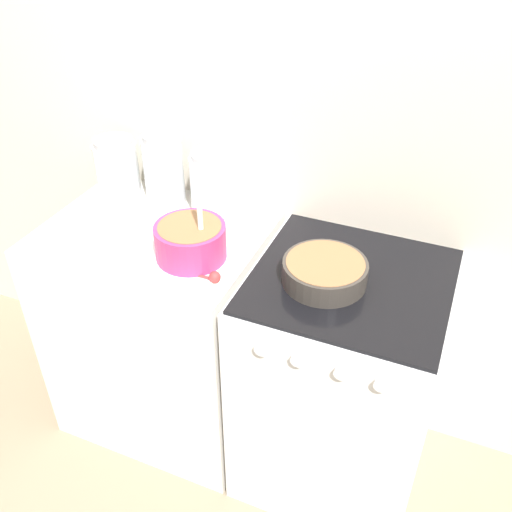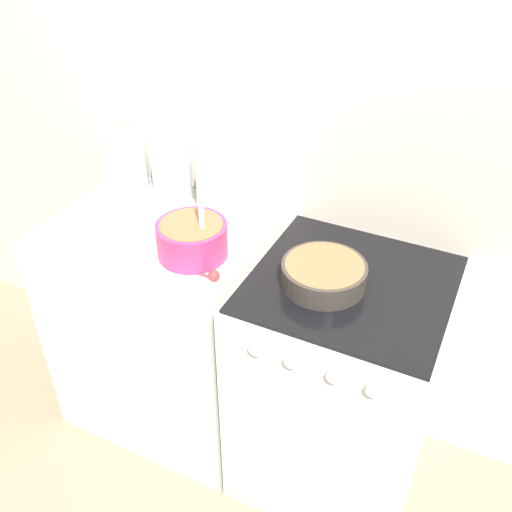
{
  "view_description": "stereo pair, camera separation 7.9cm",
  "coord_description": "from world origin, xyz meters",
  "px_view_note": "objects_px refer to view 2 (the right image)",
  "views": [
    {
      "loc": [
        0.57,
        -1.06,
        1.92
      ],
      "look_at": [
        0.04,
        0.23,
        0.93
      ],
      "focal_mm": 40.0,
      "sensor_mm": 36.0,
      "label": 1
    },
    {
      "loc": [
        0.65,
        -1.02,
        1.92
      ],
      "look_at": [
        0.04,
        0.23,
        0.93
      ],
      "focal_mm": 40.0,
      "sensor_mm": 36.0,
      "label": 2
    }
  ],
  "objects_px": {
    "stove": "(339,384)",
    "storage_jar_right": "(221,187)",
    "baking_pan": "(324,274)",
    "mixing_bowl": "(192,238)",
    "storage_jar_left": "(126,166)",
    "tin_can": "(108,231)",
    "storage_jar_middle": "(172,171)"
  },
  "relations": [
    {
      "from": "stove",
      "to": "storage_jar_right",
      "type": "xyz_separation_m",
      "value": [
        -0.54,
        0.19,
        0.54
      ]
    },
    {
      "from": "baking_pan",
      "to": "storage_jar_right",
      "type": "distance_m",
      "value": 0.53
    },
    {
      "from": "mixing_bowl",
      "to": "storage_jar_left",
      "type": "distance_m",
      "value": 0.53
    },
    {
      "from": "tin_can",
      "to": "storage_jar_left",
      "type": "bearing_deg",
      "value": 116.76
    },
    {
      "from": "tin_can",
      "to": "storage_jar_middle",
      "type": "bearing_deg",
      "value": 85.18
    },
    {
      "from": "stove",
      "to": "tin_can",
      "type": "height_order",
      "value": "tin_can"
    },
    {
      "from": "mixing_bowl",
      "to": "storage_jar_middle",
      "type": "bearing_deg",
      "value": 131.98
    },
    {
      "from": "storage_jar_middle",
      "to": "storage_jar_right",
      "type": "xyz_separation_m",
      "value": [
        0.2,
        0.0,
        -0.01
      ]
    },
    {
      "from": "mixing_bowl",
      "to": "storage_jar_right",
      "type": "relative_size",
      "value": 1.11
    },
    {
      "from": "mixing_bowl",
      "to": "storage_jar_left",
      "type": "xyz_separation_m",
      "value": [
        -0.45,
        0.28,
        0.02
      ]
    },
    {
      "from": "storage_jar_right",
      "to": "storage_jar_left",
      "type": "bearing_deg",
      "value": -180.0
    },
    {
      "from": "stove",
      "to": "storage_jar_right",
      "type": "height_order",
      "value": "storage_jar_right"
    },
    {
      "from": "baking_pan",
      "to": "tin_can",
      "type": "xyz_separation_m",
      "value": [
        -0.7,
        -0.11,
        0.01
      ]
    },
    {
      "from": "storage_jar_right",
      "to": "tin_can",
      "type": "distance_m",
      "value": 0.41
    },
    {
      "from": "baking_pan",
      "to": "stove",
      "type": "bearing_deg",
      "value": 31.93
    },
    {
      "from": "stove",
      "to": "baking_pan",
      "type": "bearing_deg",
      "value": -148.07
    },
    {
      "from": "baking_pan",
      "to": "tin_can",
      "type": "distance_m",
      "value": 0.7
    },
    {
      "from": "stove",
      "to": "storage_jar_middle",
      "type": "distance_m",
      "value": 0.94
    },
    {
      "from": "storage_jar_left",
      "to": "storage_jar_middle",
      "type": "distance_m",
      "value": 0.2
    },
    {
      "from": "mixing_bowl",
      "to": "tin_can",
      "type": "xyz_separation_m",
      "value": [
        -0.28,
        -0.06,
        -0.02
      ]
    },
    {
      "from": "stove",
      "to": "mixing_bowl",
      "type": "bearing_deg",
      "value": -169.63
    },
    {
      "from": "baking_pan",
      "to": "storage_jar_middle",
      "type": "distance_m",
      "value": 0.71
    },
    {
      "from": "baking_pan",
      "to": "storage_jar_middle",
      "type": "bearing_deg",
      "value": 160.68
    },
    {
      "from": "tin_can",
      "to": "stove",
      "type": "bearing_deg",
      "value": 11.1
    },
    {
      "from": "storage_jar_left",
      "to": "storage_jar_right",
      "type": "relative_size",
      "value": 0.9
    },
    {
      "from": "baking_pan",
      "to": "storage_jar_right",
      "type": "bearing_deg",
      "value": 153.41
    },
    {
      "from": "baking_pan",
      "to": "mixing_bowl",
      "type": "bearing_deg",
      "value": -173.94
    },
    {
      "from": "stove",
      "to": "storage_jar_left",
      "type": "bearing_deg",
      "value": 168.65
    },
    {
      "from": "storage_jar_left",
      "to": "storage_jar_middle",
      "type": "xyz_separation_m",
      "value": [
        0.2,
        0.0,
        0.02
      ]
    },
    {
      "from": "storage_jar_left",
      "to": "tin_can",
      "type": "relative_size",
      "value": 2.19
    },
    {
      "from": "baking_pan",
      "to": "tin_can",
      "type": "relative_size",
      "value": 2.63
    },
    {
      "from": "mixing_bowl",
      "to": "tin_can",
      "type": "relative_size",
      "value": 2.69
    }
  ]
}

